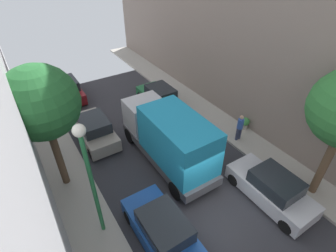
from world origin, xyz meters
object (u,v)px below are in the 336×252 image
object	(u,v)px
parked_car_left_2	(163,231)
potted_plant_3	(22,88)
lamp_post	(88,168)
delivery_truck	(169,137)
parked_car_right_1	(272,189)
potted_plant_2	(31,118)
parked_car_left_4	(67,90)
street_tree_0	(41,104)
pedestrian	(240,127)
potted_plant_1	(245,123)
parked_car_left_3	(94,130)
parked_car_right_2	(160,97)

from	to	relation	value
parked_car_left_2	potted_plant_3	world-z (taller)	parked_car_left_2
lamp_post	delivery_truck	bearing A→B (deg)	23.75
parked_car_right_1	potted_plant_2	xyz separation A→B (m)	(-8.43, 12.40, -0.07)
potted_plant_2	potted_plant_3	distance (m)	5.04
parked_car_left_4	street_tree_0	xyz separation A→B (m)	(-2.51, -8.77, 4.03)
delivery_truck	pedestrian	bearing A→B (deg)	-8.26
pedestrian	potted_plant_1	distance (m)	1.37
parked_car_left_4	potted_plant_2	bearing A→B (deg)	-139.85
parked_car_left_3	street_tree_0	size ratio (longest dim) A/B	0.67
potted_plant_1	pedestrian	bearing A→B (deg)	-153.56
parked_car_right_2	pedestrian	size ratio (longest dim) A/B	2.44
parked_car_left_2	potted_plant_3	size ratio (longest dim) A/B	5.22
parked_car_right_1	lamp_post	size ratio (longest dim) A/B	0.77
lamp_post	potted_plant_2	bearing A→B (deg)	96.59
parked_car_left_3	potted_plant_3	xyz separation A→B (m)	(-2.85, 8.58, -0.12)
parked_car_left_3	delivery_truck	world-z (taller)	delivery_truck
parked_car_right_2	delivery_truck	distance (m)	6.14
delivery_truck	street_tree_0	bearing A→B (deg)	163.84
parked_car_right_2	street_tree_0	distance (m)	9.69
parked_car_left_2	parked_car_right_2	distance (m)	10.68
delivery_truck	street_tree_0	size ratio (longest dim) A/B	1.06
potted_plant_3	parked_car_left_4	bearing A→B (deg)	-41.03
parked_car_left_2	pedestrian	distance (m)	7.96
parked_car_left_2	delivery_truck	xyz separation A→B (m)	(2.70, 3.81, 1.07)
parked_car_right_2	lamp_post	distance (m)	10.85
pedestrian	potted_plant_1	xyz separation A→B (m)	(1.15, 0.57, -0.49)
parked_car_right_1	pedestrian	size ratio (longest dim) A/B	2.44
parked_car_right_2	parked_car_left_3	bearing A→B (deg)	-167.26
pedestrian	potted_plant_3	world-z (taller)	pedestrian
parked_car_left_2	parked_car_left_4	xyz separation A→B (m)	(0.00, 14.08, 0.00)
parked_car_left_3	potted_plant_3	distance (m)	9.04
parked_car_right_1	potted_plant_1	xyz separation A→B (m)	(3.05, 4.58, -0.14)
parked_car_right_2	potted_plant_1	world-z (taller)	parked_car_right_2
delivery_truck	potted_plant_2	world-z (taller)	delivery_truck
parked_car_right_1	potted_plant_3	size ratio (longest dim) A/B	5.22
pedestrian	potted_plant_1	bearing A→B (deg)	26.44
parked_car_left_4	lamp_post	world-z (taller)	lamp_post
parked_car_left_2	potted_plant_3	distance (m)	16.81
street_tree_0	lamp_post	world-z (taller)	street_tree_0
potted_plant_1	parked_car_left_2	bearing A→B (deg)	-156.30
parked_car_left_3	potted_plant_1	world-z (taller)	parked_car_left_3
delivery_truck	lamp_post	bearing A→B (deg)	-156.25
parked_car_left_3	lamp_post	size ratio (longest dim) A/B	0.77
parked_car_right_2	delivery_truck	size ratio (longest dim) A/B	0.64
lamp_post	parked_car_left_3	bearing A→B (deg)	72.98
pedestrian	potted_plant_2	distance (m)	13.31
parked_car_left_2	parked_car_right_1	distance (m)	5.47
parked_car_right_2	lamp_post	bearing A→B (deg)	-134.50
parked_car_left_3	potted_plant_2	world-z (taller)	parked_car_left_3
potted_plant_2	parked_car_right_2	bearing A→B (deg)	-15.39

